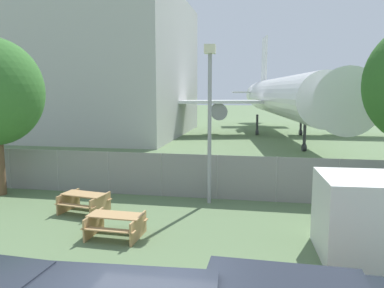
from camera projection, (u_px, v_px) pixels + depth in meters
The scene contains 6 objects.
hangar_building at pixel (54, 67), 41.74m from camera, with size 29.18×19.92×16.51m.
perimeter_fence at pixel (217, 177), 16.46m from camera, with size 56.07×0.07×1.97m.
airplane at pixel (282, 97), 38.83m from camera, with size 29.97×37.72×11.96m.
picnic_bench_near_cabin at pixel (84, 201), 14.70m from camera, with size 1.90×1.65×0.76m.
picnic_bench_open_grass at pixel (116, 223), 12.23m from camera, with size 1.81×1.47×0.76m.
light_mast at pixel (210, 106), 15.45m from camera, with size 0.44×0.44×6.61m.
Camera 1 is at (1.79, -5.53, 4.76)m, focal length 35.00 mm.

